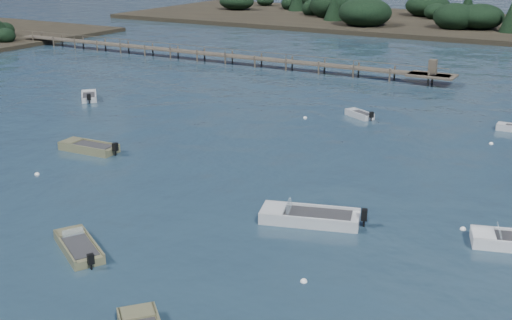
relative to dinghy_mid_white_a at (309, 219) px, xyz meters
The scene contains 12 objects.
ground 51.75m from the dinghy_mid_white_a, 98.71° to the left, with size 400.00×400.00×0.00m, color #162734.
dinghy_mid_white_a is the anchor object (origin of this frame).
dinghy_near_olive 12.25m from the dinghy_mid_white_a, 133.71° to the right, with size 4.25×3.34×1.06m.
dinghy_mid_grey 19.75m from the dinghy_mid_white_a, 169.94° to the left, with size 4.85×1.91×1.22m.
tender_far_grey 34.85m from the dinghy_mid_white_a, 153.13° to the left, with size 3.36×3.42×1.23m.
tender_far_white 23.09m from the dinghy_mid_white_a, 104.15° to the left, with size 3.04×2.34×1.07m.
buoy_b 6.64m from the dinghy_mid_white_a, 67.06° to the right, with size 0.32×0.32×0.32m, color white.
buoy_c 18.96m from the dinghy_mid_white_a, behind, with size 0.32×0.32×0.32m, color white.
buoy_d 8.19m from the dinghy_mid_white_a, 22.45° to the left, with size 0.32×0.32×0.32m, color white.
buoy_e 21.97m from the dinghy_mid_white_a, 116.05° to the left, with size 0.32×0.32×0.32m, color white.
buoy_extra_a 20.72m from the dinghy_mid_white_a, 73.35° to the left, with size 0.32×0.32×0.32m, color white.
jetty 49.07m from the dinghy_mid_white_a, 127.08° to the left, with size 64.50×3.20×3.40m.
Camera 1 is at (21.20, -20.59, 14.50)m, focal length 45.00 mm.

